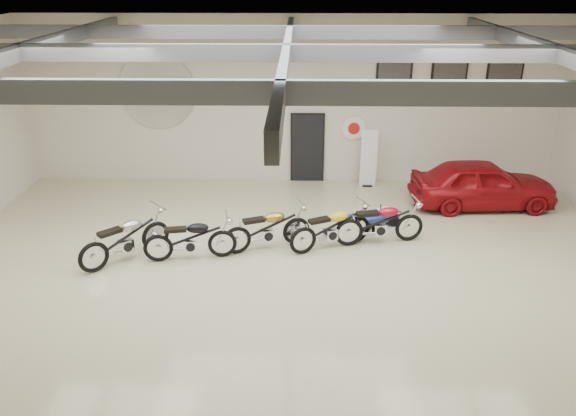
{
  "coord_description": "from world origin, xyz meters",
  "views": [
    {
      "loc": [
        0.24,
        -10.66,
        6.24
      ],
      "look_at": [
        0.0,
        1.2,
        1.1
      ],
      "focal_mm": 35.0,
      "sensor_mm": 36.0,
      "label": 1
    }
  ],
  "objects_px": {
    "banner_stand": "(369,158)",
    "motorcycle_silver": "(125,238)",
    "motorcycle_gold": "(267,228)",
    "motorcycle_red": "(380,222)",
    "motorcycle_black": "(190,238)",
    "vintage_car": "(483,184)",
    "go_kart": "(378,214)",
    "motorcycle_yellow": "(331,227)"
  },
  "relations": [
    {
      "from": "motorcycle_silver",
      "to": "motorcycle_red",
      "type": "bearing_deg",
      "value": -34.78
    },
    {
      "from": "go_kart",
      "to": "vintage_car",
      "type": "distance_m",
      "value": 3.29
    },
    {
      "from": "banner_stand",
      "to": "vintage_car",
      "type": "xyz_separation_m",
      "value": [
        3.0,
        -1.5,
        -0.23
      ]
    },
    {
      "from": "motorcycle_black",
      "to": "motorcycle_yellow",
      "type": "height_order",
      "value": "motorcycle_yellow"
    },
    {
      "from": "motorcycle_black",
      "to": "go_kart",
      "type": "distance_m",
      "value": 4.99
    },
    {
      "from": "motorcycle_yellow",
      "to": "motorcycle_red",
      "type": "bearing_deg",
      "value": -12.91
    },
    {
      "from": "motorcycle_black",
      "to": "motorcycle_gold",
      "type": "distance_m",
      "value": 1.81
    },
    {
      "from": "banner_stand",
      "to": "motorcycle_silver",
      "type": "bearing_deg",
      "value": -139.84
    },
    {
      "from": "motorcycle_silver",
      "to": "motorcycle_red",
      "type": "relative_size",
      "value": 1.02
    },
    {
      "from": "motorcycle_silver",
      "to": "motorcycle_gold",
      "type": "distance_m",
      "value": 3.26
    },
    {
      "from": "banner_stand",
      "to": "go_kart",
      "type": "distance_m",
      "value": 2.82
    },
    {
      "from": "motorcycle_silver",
      "to": "go_kart",
      "type": "height_order",
      "value": "motorcycle_silver"
    },
    {
      "from": "motorcycle_silver",
      "to": "motorcycle_red",
      "type": "distance_m",
      "value": 5.98
    },
    {
      "from": "go_kart",
      "to": "vintage_car",
      "type": "bearing_deg",
      "value": -3.12
    },
    {
      "from": "motorcycle_yellow",
      "to": "motorcycle_silver",
      "type": "bearing_deg",
      "value": 163.05
    },
    {
      "from": "motorcycle_yellow",
      "to": "go_kart",
      "type": "xyz_separation_m",
      "value": [
        1.32,
        1.39,
        -0.27
      ]
    },
    {
      "from": "motorcycle_red",
      "to": "go_kart",
      "type": "distance_m",
      "value": 1.16
    },
    {
      "from": "motorcycle_black",
      "to": "go_kart",
      "type": "xyz_separation_m",
      "value": [
        4.55,
        2.02,
        -0.26
      ]
    },
    {
      "from": "motorcycle_silver",
      "to": "banner_stand",
      "type": "bearing_deg",
      "value": -5.52
    },
    {
      "from": "motorcycle_black",
      "to": "motorcycle_gold",
      "type": "height_order",
      "value": "motorcycle_gold"
    },
    {
      "from": "vintage_car",
      "to": "motorcycle_black",
      "type": "bearing_deg",
      "value": 110.19
    },
    {
      "from": "banner_stand",
      "to": "motorcycle_silver",
      "type": "xyz_separation_m",
      "value": [
        -6.04,
        -4.86,
        -0.33
      ]
    },
    {
      "from": "motorcycle_gold",
      "to": "vintage_car",
      "type": "xyz_separation_m",
      "value": [
        5.85,
        2.71,
        0.12
      ]
    },
    {
      "from": "motorcycle_gold",
      "to": "motorcycle_silver",
      "type": "bearing_deg",
      "value": 170.09
    },
    {
      "from": "motorcycle_black",
      "to": "motorcycle_gold",
      "type": "bearing_deg",
      "value": 7.88
    },
    {
      "from": "banner_stand",
      "to": "motorcycle_yellow",
      "type": "xyz_separation_m",
      "value": [
        -1.34,
        -4.13,
        -0.36
      ]
    },
    {
      "from": "motorcycle_gold",
      "to": "motorcycle_red",
      "type": "xyz_separation_m",
      "value": [
        2.7,
        0.34,
        0.01
      ]
    },
    {
      "from": "banner_stand",
      "to": "motorcycle_yellow",
      "type": "height_order",
      "value": "banner_stand"
    },
    {
      "from": "motorcycle_gold",
      "to": "vintage_car",
      "type": "height_order",
      "value": "vintage_car"
    },
    {
      "from": "motorcycle_silver",
      "to": "motorcycle_red",
      "type": "xyz_separation_m",
      "value": [
        5.9,
        0.99,
        -0.01
      ]
    },
    {
      "from": "motorcycle_black",
      "to": "go_kart",
      "type": "height_order",
      "value": "motorcycle_black"
    },
    {
      "from": "banner_stand",
      "to": "motorcycle_silver",
      "type": "relative_size",
      "value": 0.82
    },
    {
      "from": "motorcycle_silver",
      "to": "motorcycle_black",
      "type": "distance_m",
      "value": 1.47
    },
    {
      "from": "motorcycle_red",
      "to": "motorcycle_black",
      "type": "bearing_deg",
      "value": -179.92
    },
    {
      "from": "motorcycle_yellow",
      "to": "motorcycle_black",
      "type": "bearing_deg",
      "value": 165.4
    },
    {
      "from": "banner_stand",
      "to": "motorcycle_silver",
      "type": "height_order",
      "value": "banner_stand"
    },
    {
      "from": "motorcycle_black",
      "to": "motorcycle_red",
      "type": "relative_size",
      "value": 0.96
    },
    {
      "from": "motorcycle_red",
      "to": "go_kart",
      "type": "bearing_deg",
      "value": 72.22
    },
    {
      "from": "banner_stand",
      "to": "motorcycle_black",
      "type": "distance_m",
      "value": 6.62
    },
    {
      "from": "motorcycle_yellow",
      "to": "vintage_car",
      "type": "relative_size",
      "value": 0.53
    },
    {
      "from": "banner_stand",
      "to": "motorcycle_black",
      "type": "xyz_separation_m",
      "value": [
        -4.57,
        -4.77,
        -0.37
      ]
    },
    {
      "from": "motorcycle_gold",
      "to": "motorcycle_black",
      "type": "bearing_deg",
      "value": 176.57
    }
  ]
}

